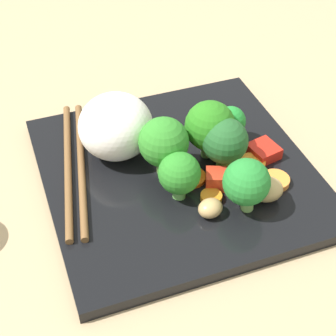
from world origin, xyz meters
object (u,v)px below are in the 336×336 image
at_px(rice_mound, 116,126).
at_px(chopstick_pair, 75,166).
at_px(carrot_slice_2, 237,182).
at_px(broccoli_floret_3, 163,141).
at_px(square_plate, 177,173).

distance_m(rice_mound, chopstick_pair, 0.06).
bearing_deg(carrot_slice_2, chopstick_pair, -115.63).
bearing_deg(broccoli_floret_3, square_plate, 77.21).
relative_size(rice_mound, carrot_slice_2, 3.43).
bearing_deg(square_plate, rice_mound, -131.23).
xyz_separation_m(square_plate, chopstick_pair, (-0.03, -0.10, 0.01)).
bearing_deg(chopstick_pair, carrot_slice_2, 73.07).
relative_size(square_plate, broccoli_floret_3, 4.11).
bearing_deg(square_plate, carrot_slice_2, 51.19).
bearing_deg(rice_mound, square_plate, 48.77).
bearing_deg(square_plate, chopstick_pair, -107.78).
distance_m(rice_mound, broccoli_floret_3, 0.06).
height_order(rice_mound, carrot_slice_2, rice_mound).
relative_size(rice_mound, broccoli_floret_3, 1.21).
distance_m(broccoli_floret_3, carrot_slice_2, 0.09).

